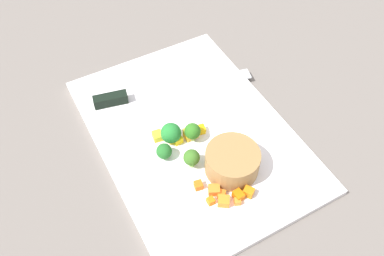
{
  "coord_description": "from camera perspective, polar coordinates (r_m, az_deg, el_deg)",
  "views": [
    {
      "loc": [
        0.41,
        -0.22,
        0.6
      ],
      "look_at": [
        0.0,
        0.0,
        0.02
      ],
      "focal_mm": 37.87,
      "sensor_mm": 36.0,
      "label": 1
    }
  ],
  "objects": [
    {
      "name": "ground_plane",
      "position": [
        0.76,
        0.0,
        -1.04
      ],
      "size": [
        4.0,
        4.0,
        0.0
      ],
      "primitive_type": "plane",
      "color": "#6B645D"
    },
    {
      "name": "cutting_board",
      "position": [
        0.76,
        0.0,
        -0.76
      ],
      "size": [
        0.47,
        0.33,
        0.01
      ],
      "primitive_type": "cube",
      "color": "white",
      "rests_on": "ground_plane"
    },
    {
      "name": "prep_bowl",
      "position": [
        0.69,
        5.68,
        -4.7
      ],
      "size": [
        0.09,
        0.09,
        0.04
      ],
      "primitive_type": "cylinder",
      "color": "olive",
      "rests_on": "cutting_board"
    },
    {
      "name": "chef_knife",
      "position": [
        0.81,
        -6.7,
        4.85
      ],
      "size": [
        0.09,
        0.32,
        0.02
      ],
      "rotation": [
        0.0,
        0.0,
        1.36
      ],
      "color": "silver",
      "rests_on": "cutting_board"
    },
    {
      "name": "carrot_dice_0",
      "position": [
        0.67,
        2.66,
        -10.22
      ],
      "size": [
        0.01,
        0.01,
        0.01
      ],
      "primitive_type": "cube",
      "rotation": [
        0.0,
        0.0,
        1.57
      ],
      "color": "orange",
      "rests_on": "cutting_board"
    },
    {
      "name": "carrot_dice_1",
      "position": [
        0.68,
        0.91,
        -8.07
      ],
      "size": [
        0.02,
        0.02,
        0.01
      ],
      "primitive_type": "cube",
      "rotation": [
        0.0,
        0.0,
        1.38
      ],
      "color": "orange",
      "rests_on": "cutting_board"
    },
    {
      "name": "carrot_dice_2",
      "position": [
        0.68,
        7.97,
        -8.92
      ],
      "size": [
        0.02,
        0.02,
        0.01
      ],
      "primitive_type": "cube",
      "rotation": [
        0.0,
        0.0,
        2.15
      ],
      "color": "orange",
      "rests_on": "cutting_board"
    },
    {
      "name": "carrot_dice_3",
      "position": [
        0.67,
        6.63,
        -9.35
      ],
      "size": [
        0.02,
        0.02,
        0.01
      ],
      "primitive_type": "cube",
      "rotation": [
        0.0,
        0.0,
        0.1
      ],
      "color": "orange",
      "rests_on": "cutting_board"
    },
    {
      "name": "carrot_dice_4",
      "position": [
        0.67,
        4.2,
        -9.31
      ],
      "size": [
        0.02,
        0.02,
        0.01
      ],
      "primitive_type": "cube",
      "rotation": [
        0.0,
        0.0,
        0.75
      ],
      "color": "orange",
      "rests_on": "cutting_board"
    },
    {
      "name": "carrot_dice_5",
      "position": [
        0.67,
        4.48,
        -10.23
      ],
      "size": [
        0.03,
        0.03,
        0.01
      ],
      "primitive_type": "cube",
      "rotation": [
        0.0,
        0.0,
        0.97
      ],
      "color": "orange",
      "rests_on": "cutting_board"
    },
    {
      "name": "carrot_dice_6",
      "position": [
        0.68,
        3.13,
        -8.72
      ],
      "size": [
        0.02,
        0.02,
        0.01
      ],
      "primitive_type": "cube",
      "rotation": [
        0.0,
        0.0,
        2.68
      ],
      "color": "orange",
      "rests_on": "cutting_board"
    },
    {
      "name": "carrot_dice_7",
      "position": [
        0.67,
        6.43,
        -10.24
      ],
      "size": [
        0.01,
        0.01,
        0.01
      ],
      "primitive_type": "cube",
      "rotation": [
        0.0,
        0.0,
        2.74
      ],
      "color": "orange",
      "rests_on": "cutting_board"
    },
    {
      "name": "pepper_dice_0",
      "position": [
        0.75,
        1.17,
        -0.22
      ],
      "size": [
        0.02,
        0.02,
        0.01
      ],
      "primitive_type": "cube",
      "rotation": [
        0.0,
        0.0,
        1.38
      ],
      "color": "yellow",
      "rests_on": "cutting_board"
    },
    {
      "name": "pepper_dice_1",
      "position": [
        0.73,
        -2.06,
        -1.66
      ],
      "size": [
        0.02,
        0.02,
        0.01
      ],
      "primitive_type": "cube",
      "rotation": [
        0.0,
        0.0,
        0.08
      ],
      "color": "yellow",
      "rests_on": "cutting_board"
    },
    {
      "name": "pepper_dice_2",
      "position": [
        0.74,
        -4.88,
        -1.11
      ],
      "size": [
        0.02,
        0.02,
        0.01
      ],
      "primitive_type": "cube",
      "rotation": [
        0.0,
        0.0,
        1.42
      ],
      "color": "yellow",
      "rests_on": "cutting_board"
    },
    {
      "name": "pepper_dice_3",
      "position": [
        0.74,
        -2.94,
        -1.25
      ],
      "size": [
        0.02,
        0.02,
        0.01
      ],
      "primitive_type": "cube",
      "rotation": [
        0.0,
        0.0,
        0.01
      ],
      "color": "yellow",
      "rests_on": "cutting_board"
    },
    {
      "name": "pepper_dice_4",
      "position": [
        0.74,
        -0.21,
        -0.76
      ],
      "size": [
        0.02,
        0.02,
        0.02
      ],
      "primitive_type": "cube",
      "rotation": [
        0.0,
        0.0,
        0.02
      ],
      "color": "yellow",
      "rests_on": "cutting_board"
    },
    {
      "name": "broccoli_floret_0",
      "position": [
        0.71,
        -3.95,
        -3.3
      ],
      "size": [
        0.03,
        0.03,
        0.03
      ],
      "color": "#88B964",
      "rests_on": "cutting_board"
    },
    {
      "name": "broccoli_floret_1",
      "position": [
        0.69,
        -0.06,
        -4.22
      ],
      "size": [
        0.03,
        0.03,
        0.04
      ],
      "color": "#82BF5A",
      "rests_on": "cutting_board"
    },
    {
      "name": "broccoli_floret_2",
      "position": [
        0.72,
        -2.98,
        -0.75
      ],
      "size": [
        0.04,
        0.04,
        0.04
      ],
      "color": "#84BD62",
      "rests_on": "cutting_board"
    },
    {
      "name": "broccoli_floret_3",
      "position": [
        0.72,
        0.07,
        -0.49
      ],
      "size": [
        0.03,
        0.03,
        0.04
      ],
      "color": "#8EAC58",
      "rests_on": "cutting_board"
    }
  ]
}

